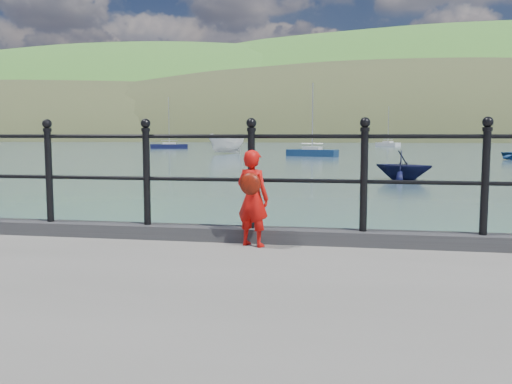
% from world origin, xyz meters
% --- Properties ---
extents(ground, '(600.00, 600.00, 0.00)m').
position_xyz_m(ground, '(0.00, 0.00, 0.00)').
color(ground, '#2D4251').
rests_on(ground, ground).
extents(kerb, '(60.00, 0.30, 0.15)m').
position_xyz_m(kerb, '(0.00, -0.15, 1.07)').
color(kerb, '#28282B').
rests_on(kerb, quay).
extents(railing, '(18.11, 0.11, 1.20)m').
position_xyz_m(railing, '(0.00, -0.15, 1.82)').
color(railing, black).
rests_on(railing, kerb).
extents(far_shore, '(830.00, 200.00, 156.00)m').
position_xyz_m(far_shore, '(38.34, 239.41, -22.57)').
color(far_shore, '#333A21').
rests_on(far_shore, ground).
extents(child, '(0.43, 0.37, 1.01)m').
position_xyz_m(child, '(0.66, -0.41, 1.51)').
color(child, red).
rests_on(child, quay).
extents(launch_white, '(4.63, 6.28, 2.28)m').
position_xyz_m(launch_white, '(-12.78, 55.14, 1.14)').
color(launch_white, silver).
rests_on(launch_white, ground).
extents(launch_navy, '(3.38, 3.17, 1.42)m').
position_xyz_m(launch_navy, '(4.08, 21.07, 0.71)').
color(launch_navy, black).
rests_on(launch_navy, ground).
extents(sailboat_left, '(6.12, 3.40, 8.34)m').
position_xyz_m(sailboat_left, '(-27.27, 76.82, 0.34)').
color(sailboat_left, black).
rests_on(sailboat_left, ground).
extents(sailboat_port, '(5.37, 3.06, 7.55)m').
position_xyz_m(sailboat_port, '(-2.44, 49.12, 0.34)').
color(sailboat_port, '#112B4E').
rests_on(sailboat_port, ground).
extents(sailboat_deep, '(4.71, 4.88, 7.86)m').
position_xyz_m(sailboat_deep, '(8.20, 102.09, 0.34)').
color(sailboat_deep, silver).
rests_on(sailboat_deep, ground).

